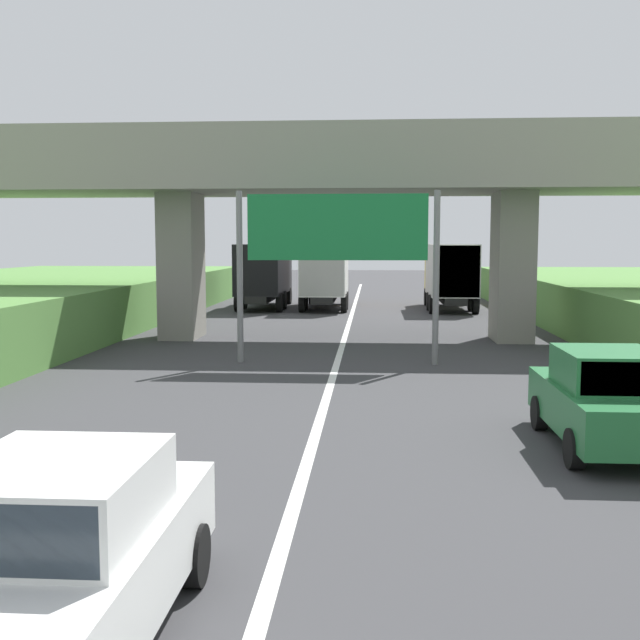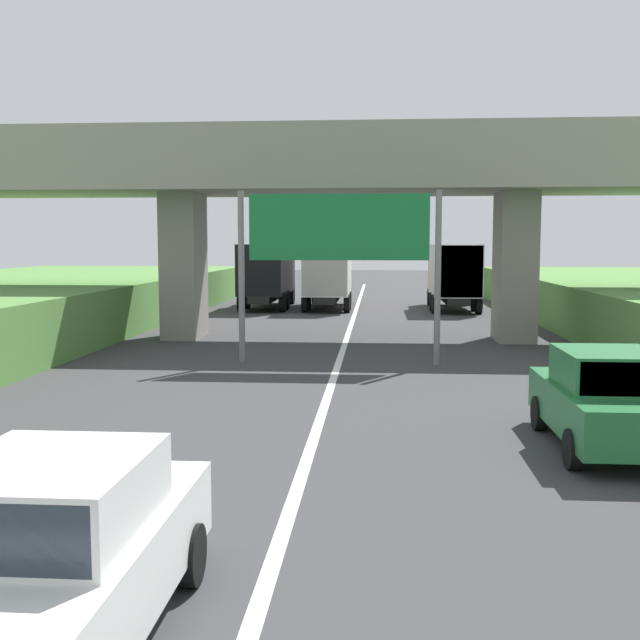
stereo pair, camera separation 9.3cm
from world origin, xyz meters
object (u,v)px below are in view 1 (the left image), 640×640
(car_green, at_px, (606,400))
(car_white, at_px, (63,554))
(construction_barrel_2, at_px, (625,380))
(overhead_highway_sign, at_px, (337,238))
(truck_yellow, at_px, (450,273))
(truck_orange, at_px, (326,273))
(truck_black, at_px, (265,272))

(car_green, bearing_deg, car_white, -133.44)
(construction_barrel_2, bearing_deg, overhead_highway_sign, 144.23)
(construction_barrel_2, bearing_deg, car_white, -126.52)
(truck_yellow, bearing_deg, overhead_highway_sign, -105.35)
(overhead_highway_sign, distance_m, truck_orange, 18.86)
(overhead_highway_sign, relative_size, truck_black, 0.81)
(car_white, bearing_deg, overhead_highway_sign, 84.30)
(truck_yellow, xyz_separation_m, car_white, (-6.66, -34.44, -1.08))
(car_green, xyz_separation_m, car_white, (-6.61, -6.98, 0.00))
(truck_black, distance_m, car_green, 29.52)
(overhead_highway_sign, relative_size, truck_orange, 0.81)
(truck_black, xyz_separation_m, truck_orange, (3.30, -0.08, 0.00))
(car_green, relative_size, car_white, 1.00)
(overhead_highway_sign, height_order, truck_yellow, overhead_highway_sign)
(overhead_highway_sign, bearing_deg, truck_orange, 94.54)
(truck_yellow, xyz_separation_m, construction_barrel_2, (1.63, -23.25, -1.47))
(truck_black, bearing_deg, overhead_highway_sign, -75.72)
(truck_orange, bearing_deg, overhead_highway_sign, -85.46)
(car_green, bearing_deg, truck_yellow, 89.91)
(truck_orange, relative_size, car_white, 1.78)
(truck_orange, xyz_separation_m, car_green, (6.50, -27.75, -1.08))
(truck_yellow, height_order, construction_barrel_2, truck_yellow)
(car_green, bearing_deg, truck_orange, 103.19)
(overhead_highway_sign, relative_size, construction_barrel_2, 6.53)
(truck_black, relative_size, car_white, 1.78)
(truck_orange, height_order, car_white, truck_orange)
(truck_black, distance_m, construction_barrel_2, 26.30)
(overhead_highway_sign, distance_m, truck_black, 19.47)
(overhead_highway_sign, xyz_separation_m, truck_black, (-4.78, 18.80, -1.74))
(truck_yellow, relative_size, construction_barrel_2, 8.11)
(car_white, bearing_deg, truck_yellow, 79.06)
(truck_orange, xyz_separation_m, construction_barrel_2, (8.18, -23.54, -1.47))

